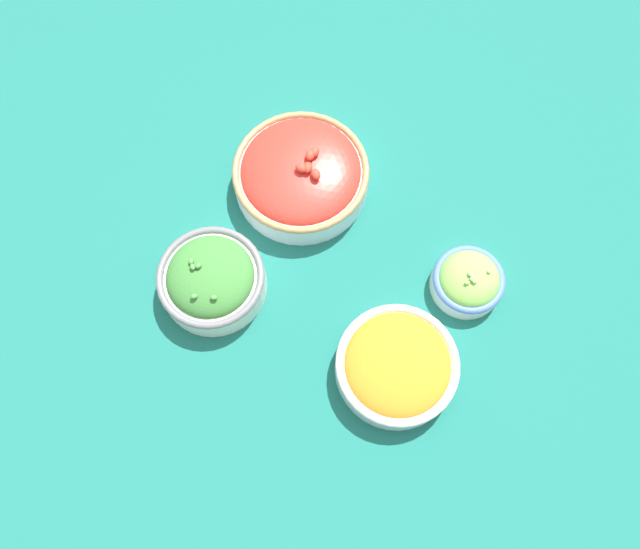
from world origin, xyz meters
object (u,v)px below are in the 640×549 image
Objects in this scene: bowl_carrots at (397,365)px; bowl_cherry_tomatoes at (301,174)px; bowl_broccoli at (212,279)px; bowl_lettuce at (468,281)px.

bowl_carrots is 0.82× the size of bowl_cherry_tomatoes.
bowl_broccoli is at bearing 18.46° from bowl_carrots.
bowl_lettuce is (-0.32, -0.05, -0.01)m from bowl_cherry_tomatoes.
bowl_cherry_tomatoes is 1.98× the size of bowl_lettuce.
bowl_broccoli is 0.91× the size of bowl_carrots.
bowl_carrots is 0.18m from bowl_lettuce.
bowl_broccoli is 1.47× the size of bowl_lettuce.
bowl_carrots is at bearing 158.56° from bowl_cherry_tomatoes.
bowl_carrots is at bearing 92.84° from bowl_lettuce.
bowl_carrots is 0.36m from bowl_cherry_tomatoes.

